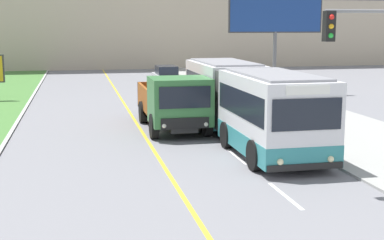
# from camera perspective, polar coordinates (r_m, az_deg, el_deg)

# --- Properties ---
(city_bus) EXTENTS (2.67, 12.06, 2.98)m
(city_bus) POSITION_cam_1_polar(r_m,az_deg,el_deg) (21.82, 5.72, 1.88)
(city_bus) COLOR silver
(city_bus) RESTS_ON ground_plane
(dump_truck) EXTENTS (2.54, 6.53, 2.48)m
(dump_truck) POSITION_cam_1_polar(r_m,az_deg,el_deg) (23.11, -1.75, 1.70)
(dump_truck) COLOR black
(dump_truck) RESTS_ON ground_plane
(car_distant) EXTENTS (1.80, 4.30, 1.45)m
(car_distant) POSITION_cam_1_polar(r_m,az_deg,el_deg) (42.56, -2.73, 4.76)
(car_distant) COLOR silver
(car_distant) RESTS_ON ground_plane
(traffic_light_mast) EXTENTS (2.28, 0.32, 5.37)m
(traffic_light_mast) POSITION_cam_1_polar(r_m,az_deg,el_deg) (15.51, 18.80, 5.26)
(traffic_light_mast) COLOR slate
(traffic_light_mast) RESTS_ON ground_plane
(billboard_large) EXTENTS (6.38, 0.24, 6.58)m
(billboard_large) POSITION_cam_1_polar(r_m,az_deg,el_deg) (35.86, 8.91, 10.79)
(billboard_large) COLOR #59595B
(billboard_large) RESTS_ON ground_plane
(planter_round_near) EXTENTS (0.93, 0.93, 1.08)m
(planter_round_near) POSITION_cam_1_polar(r_m,az_deg,el_deg) (20.30, 14.11, -1.75)
(planter_round_near) COLOR silver
(planter_round_near) RESTS_ON sidewalk_right
(planter_round_second) EXTENTS (0.96, 0.96, 1.07)m
(planter_round_second) POSITION_cam_1_polar(r_m,az_deg,el_deg) (25.19, 9.18, 0.67)
(planter_round_second) COLOR silver
(planter_round_second) RESTS_ON sidewalk_right
(planter_round_third) EXTENTS (0.94, 0.94, 1.05)m
(planter_round_third) POSITION_cam_1_polar(r_m,az_deg,el_deg) (30.13, 5.24, 2.27)
(planter_round_third) COLOR silver
(planter_round_third) RESTS_ON sidewalk_right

